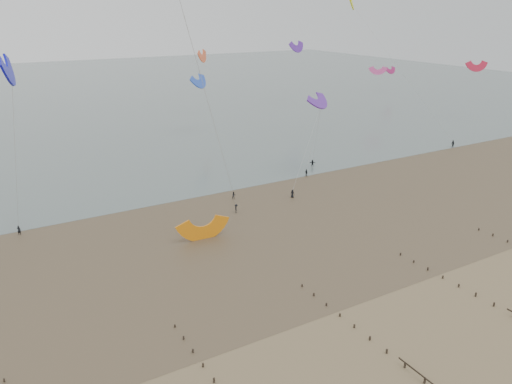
% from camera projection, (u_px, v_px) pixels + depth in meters
% --- Properties ---
extents(ground, '(500.00, 500.00, 0.00)m').
position_uv_depth(ground, '(335.00, 346.00, 54.81)').
color(ground, brown).
rests_on(ground, ground).
extents(sea_and_shore, '(500.00, 665.00, 0.03)m').
position_uv_depth(sea_and_shore, '(182.00, 237.00, 80.83)').
color(sea_and_shore, '#475654').
rests_on(sea_and_shore, ground).
extents(kitesurfer_lead, '(0.71, 0.63, 1.63)m').
position_uv_depth(kitesurfer_lead, '(19.00, 230.00, 81.50)').
color(kitesurfer_lead, black).
rests_on(kitesurfer_lead, ground).
extents(kitesurfers, '(138.53, 17.35, 1.89)m').
position_uv_depth(kitesurfers, '(292.00, 179.00, 105.97)').
color(kitesurfers, black).
rests_on(kitesurfers, ground).
extents(grounded_kite, '(7.79, 6.23, 4.11)m').
position_uv_depth(grounded_kite, '(204.00, 239.00, 80.28)').
color(grounded_kite, orange).
rests_on(grounded_kite, ground).
extents(kites_airborne, '(256.62, 118.05, 36.44)m').
position_uv_depth(kites_airborne, '(85.00, 65.00, 122.00)').
color(kites_airborne, '#0E0FCB').
rests_on(kites_airborne, ground).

